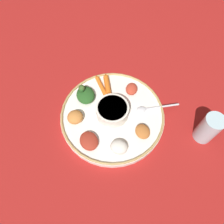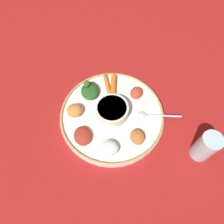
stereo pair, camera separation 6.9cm
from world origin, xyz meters
TOP-DOWN VIEW (x-y plane):
  - ground_plane at (0.00, 0.00)m, footprint 2.40×2.40m
  - platter at (0.00, 0.00)m, footprint 0.35×0.35m
  - platter_rim at (0.00, 0.00)m, footprint 0.35×0.35m
  - center_bowl at (0.00, 0.00)m, footprint 0.11×0.11m
  - spoon at (-0.02, 0.13)m, footprint 0.04×0.15m
  - greens_pile at (-0.07, -0.10)m, footprint 0.09×0.08m
  - carrot_near_spoon at (-0.12, -0.02)m, footprint 0.09×0.03m
  - carrot_outer at (-0.12, -0.04)m, footprint 0.10×0.05m
  - mound_rice_white at (0.12, 0.02)m, footprint 0.06×0.06m
  - mound_squash at (0.02, -0.12)m, footprint 0.07×0.07m
  - mound_beet at (0.10, -0.07)m, footprint 0.09×0.08m
  - mound_chickpea at (0.07, 0.10)m, footprint 0.07×0.06m
  - mound_berbere_red at (-0.09, 0.07)m, footprint 0.06×0.05m
  - drinking_glass at (0.07, 0.30)m, footprint 0.06×0.06m

SIDE VIEW (x-z plane):
  - ground_plane at x=0.00m, z-range 0.00..0.00m
  - platter at x=0.00m, z-range 0.00..0.02m
  - platter_rim at x=0.00m, z-range 0.02..0.03m
  - spoon at x=-0.02m, z-range 0.02..0.03m
  - carrot_outer at x=-0.12m, z-range 0.02..0.04m
  - carrot_near_spoon at x=-0.12m, z-range 0.02..0.04m
  - mound_beet at x=0.10m, z-range 0.02..0.05m
  - mound_chickpea at x=0.07m, z-range 0.02..0.05m
  - mound_berbere_red at x=-0.09m, z-range 0.02..0.05m
  - mound_rice_white at x=0.12m, z-range 0.02..0.05m
  - mound_squash at x=0.02m, z-range 0.02..0.05m
  - greens_pile at x=-0.07m, z-range 0.01..0.06m
  - center_bowl at x=0.00m, z-range 0.02..0.07m
  - drinking_glass at x=0.07m, z-range -0.01..0.11m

